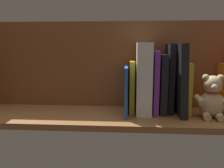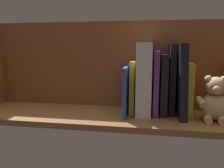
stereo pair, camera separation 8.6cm
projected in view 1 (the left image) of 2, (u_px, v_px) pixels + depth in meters
ground_plane at (112, 116)px, 88.38cm from camera, size 114.58×28.45×2.20cm
shelf_back_panel at (114, 65)px, 97.07cm from camera, size 114.58×1.50×36.35cm
teddy_bear at (212, 99)px, 82.60cm from camera, size 12.84×10.96×15.95cm
book_3 at (185, 88)px, 88.99cm from camera, size 2.17×12.78×19.72cm
book_4 at (179, 79)px, 86.22cm from camera, size 3.64×17.65×26.99cm
book_5 at (170, 78)px, 89.58cm from camera, size 2.25×11.28×26.87cm
book_6 at (162, 83)px, 88.97cm from camera, size 2.56×13.59×22.95cm
book_7 at (155, 82)px, 88.67cm from camera, size 1.97×14.40×24.25cm
dictionary_thick_white at (143, 78)px, 88.10cm from camera, size 5.71×15.48×27.34cm
book_8 at (132, 86)px, 90.42cm from camera, size 1.86×12.75×20.24cm
book_9 at (126, 90)px, 88.08cm from camera, size 1.23×18.12×18.40cm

